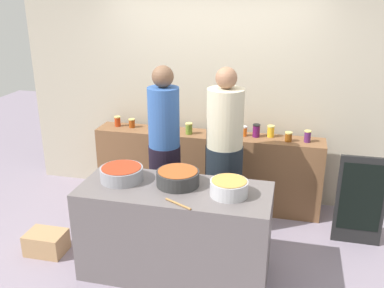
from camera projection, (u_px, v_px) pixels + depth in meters
ground at (184, 253)px, 4.33m from camera, size 12.00×12.00×0.00m
storefront_wall at (214, 78)px, 5.13m from camera, size 4.80×0.12×3.00m
display_shelf at (207, 169)px, 5.17m from camera, size 2.70×0.36×0.91m
prep_table at (175, 231)px, 3.90m from camera, size 1.70×0.70×0.87m
preserve_jar_0 at (118, 121)px, 5.27m from camera, size 0.08×0.08×0.12m
preserve_jar_1 at (132, 123)px, 5.23m from camera, size 0.08×0.08×0.11m
preserve_jar_2 at (163, 125)px, 5.10m from camera, size 0.08×0.08×0.14m
preserve_jar_3 at (189, 128)px, 4.99m from camera, size 0.08×0.08×0.13m
preserve_jar_4 at (216, 129)px, 5.01m from camera, size 0.08×0.08×0.10m
preserve_jar_5 at (244, 131)px, 4.93m from camera, size 0.07×0.07×0.12m
preserve_jar_6 at (256, 131)px, 4.89m from camera, size 0.09×0.09×0.15m
preserve_jar_7 at (271, 131)px, 4.90m from camera, size 0.08×0.08×0.13m
preserve_jar_8 at (289, 137)px, 4.75m from camera, size 0.08×0.08×0.11m
preserve_jar_9 at (307, 136)px, 4.73m from camera, size 0.08×0.08×0.13m
cooking_pot_left at (122, 174)px, 3.90m from camera, size 0.39×0.39×0.13m
cooking_pot_center at (178, 178)px, 3.80m from camera, size 0.38×0.38×0.14m
cooking_pot_right at (229, 188)px, 3.61m from camera, size 0.32×0.32×0.14m
wooden_spoon at (178, 204)px, 3.47m from camera, size 0.25×0.14×0.02m
cook_with_tongs at (165, 160)px, 4.45m from camera, size 0.33×0.33×1.82m
cook_in_cap at (224, 161)px, 4.47m from camera, size 0.39×0.39×1.80m
bread_crate at (46, 242)px, 4.30m from camera, size 0.39×0.29×0.22m
chalkboard_sign at (360, 201)px, 4.34m from camera, size 0.48×0.05×0.97m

